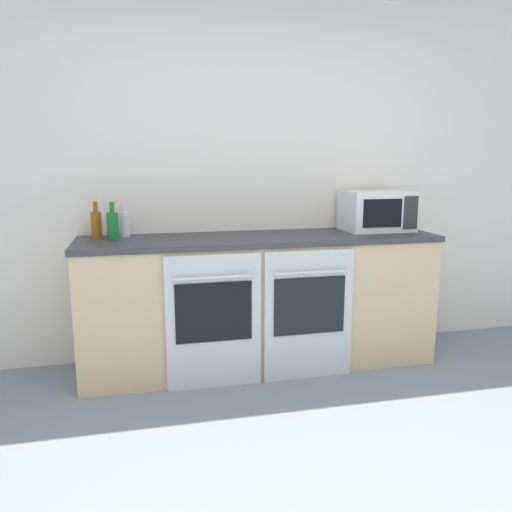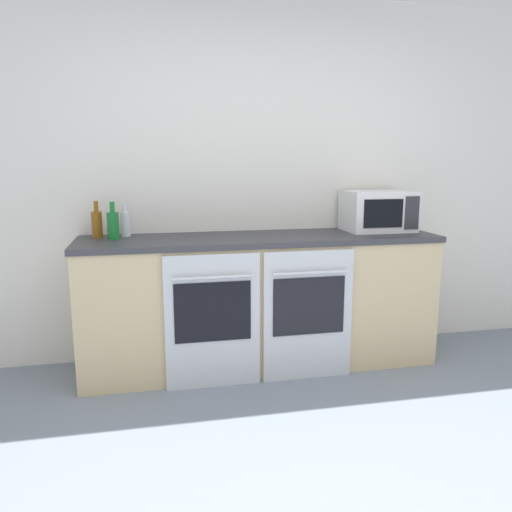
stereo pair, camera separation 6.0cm
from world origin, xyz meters
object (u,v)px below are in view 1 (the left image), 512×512
Objects in this scene: oven_left at (214,321)px; microwave at (377,211)px; bottle_green at (113,225)px; bottle_clear at (125,223)px; oven_right at (309,314)px; bottle_amber at (96,224)px.

oven_left is 1.79× the size of microwave.
microwave reaches higher than oven_left.
bottle_green is (-0.61, 0.37, 0.59)m from oven_left.
oven_right is at bearing -23.01° from bottle_clear.
oven_right is 3.52× the size of bottle_green.
oven_left is 1.03m from bottle_amber.
bottle_amber is (-2.01, 0.06, -0.05)m from microwave.
microwave reaches higher than oven_right.
bottle_clear is at bearing 176.90° from microwave.
bottle_green is at bearing 148.42° from oven_left.
microwave is (0.66, 0.40, 0.64)m from oven_right.
bottle_green is at bearing -179.27° from microwave.
oven_right is 1.79× the size of microwave.
oven_left is at bearing -162.92° from microwave.
oven_left is 1.00× the size of oven_right.
oven_left is 0.93m from bottle_clear.
oven_right is (0.63, 0.00, 0.00)m from oven_left.
microwave is 1.90m from bottle_green.
bottle_amber is at bearing 161.19° from oven_right.
bottle_amber is 0.14m from bottle_green.
bottle_amber is 0.99× the size of bottle_green.
bottle_green reaches higher than oven_left.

